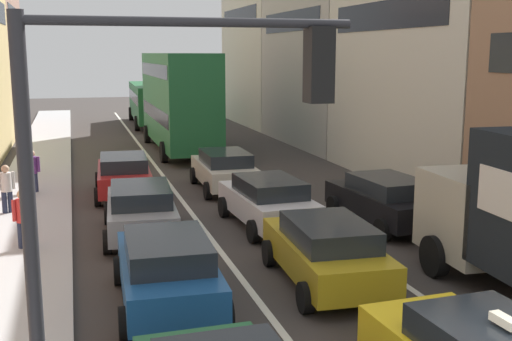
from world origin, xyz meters
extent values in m
cube|color=#B5B5B5|center=(-6.70, 20.00, 0.07)|extent=(2.60, 64.00, 0.14)
cube|color=silver|center=(-1.70, 20.00, 0.01)|extent=(0.16, 60.00, 0.01)
cube|color=silver|center=(1.70, 20.00, 0.01)|extent=(0.16, 60.00, 0.01)
cube|color=black|center=(-8.48, 38.50, 7.40)|extent=(0.02, 8.80, 1.10)
cube|color=beige|center=(9.90, 38.50, 6.93)|extent=(7.00, 10.90, 13.85)
cube|color=black|center=(6.38, 38.50, 7.62)|extent=(0.02, 8.80, 1.10)
cube|color=#B2ADA3|center=(9.90, 27.50, 6.15)|extent=(7.00, 10.90, 12.30)
cube|color=black|center=(6.38, 27.50, 6.76)|extent=(0.02, 8.80, 1.10)
cube|color=beige|center=(9.90, 16.50, 5.90)|extent=(7.00, 10.90, 11.81)
cube|color=black|center=(6.39, 16.50, 6.49)|extent=(0.02, 8.80, 1.10)
cylinder|color=#2D2D33|center=(-5.70, 0.62, 2.75)|extent=(0.16, 0.16, 5.50)
cylinder|color=#2D2D33|center=(-3.95, 0.62, 5.40)|extent=(3.50, 0.10, 0.10)
cube|color=black|center=(-2.55, 0.62, 4.95)|extent=(0.28, 0.28, 0.84)
sphere|color=red|center=(-2.55, 0.77, 5.21)|extent=(0.18, 0.18, 0.18)
sphere|color=#F2A519|center=(-2.55, 0.77, 4.95)|extent=(0.18, 0.18, 0.18)
sphere|color=green|center=(-2.55, 0.77, 4.69)|extent=(0.18, 0.18, 0.18)
cube|color=#B7B29E|center=(3.83, 6.14, 1.43)|extent=(2.51, 2.51, 1.90)
cube|color=black|center=(3.89, 7.35, 1.81)|extent=(2.02, 0.12, 0.70)
cylinder|color=black|center=(2.63, 6.27, 0.48)|extent=(0.34, 0.97, 0.96)
cube|color=#F2EACC|center=(0.13, 0.60, 1.60)|extent=(0.18, 0.45, 0.12)
cube|color=#B29319|center=(0.02, 6.50, 0.67)|extent=(2.02, 4.39, 0.70)
cube|color=#1E2328|center=(0.01, 6.30, 1.23)|extent=(1.71, 2.49, 0.52)
cylinder|color=black|center=(-0.82, 8.01, 0.32)|extent=(0.25, 0.65, 0.64)
cylinder|color=black|center=(1.02, 7.91, 0.32)|extent=(0.25, 0.65, 0.64)
cylinder|color=black|center=(-0.97, 5.09, 0.32)|extent=(0.25, 0.65, 0.64)
cylinder|color=black|center=(0.86, 4.99, 0.32)|extent=(0.25, 0.65, 0.64)
cube|color=#194C8C|center=(-3.54, 6.24, 0.67)|extent=(1.95, 4.36, 0.70)
cube|color=#1E2328|center=(-3.55, 6.04, 1.23)|extent=(1.67, 2.46, 0.52)
cylinder|color=black|center=(-4.41, 7.73, 0.32)|extent=(0.24, 0.65, 0.64)
cylinder|color=black|center=(-2.57, 7.67, 0.32)|extent=(0.24, 0.65, 0.64)
cylinder|color=black|center=(-4.51, 4.81, 0.32)|extent=(0.24, 0.65, 0.64)
cylinder|color=black|center=(-2.67, 4.75, 0.32)|extent=(0.24, 0.65, 0.64)
cube|color=silver|center=(0.18, 11.45, 0.67)|extent=(2.00, 4.38, 0.70)
cube|color=#1E2328|center=(0.19, 11.25, 1.23)|extent=(1.70, 2.48, 0.52)
cylinder|color=black|center=(-0.80, 12.87, 0.32)|extent=(0.25, 0.65, 0.64)
cylinder|color=black|center=(1.03, 12.95, 0.32)|extent=(0.25, 0.65, 0.64)
cylinder|color=black|center=(-0.67, 9.94, 0.32)|extent=(0.25, 0.65, 0.64)
cylinder|color=black|center=(1.17, 10.03, 0.32)|extent=(0.25, 0.65, 0.64)
cube|color=gray|center=(-3.52, 11.44, 0.67)|extent=(2.06, 4.40, 0.70)
cube|color=#1E2328|center=(-3.53, 11.24, 1.23)|extent=(1.73, 2.50, 0.52)
cylinder|color=black|center=(-4.35, 12.95, 0.32)|extent=(0.26, 0.65, 0.64)
cylinder|color=black|center=(-2.51, 12.84, 0.32)|extent=(0.26, 0.65, 0.64)
cylinder|color=black|center=(-4.53, 10.04, 0.32)|extent=(0.26, 0.65, 0.64)
cylinder|color=black|center=(-2.69, 9.92, 0.32)|extent=(0.26, 0.65, 0.64)
cube|color=beige|center=(0.15, 16.81, 0.67)|extent=(1.87, 4.33, 0.70)
cube|color=#1E2328|center=(0.15, 16.61, 1.23)|extent=(1.62, 2.43, 0.52)
cylinder|color=black|center=(-0.75, 18.29, 0.32)|extent=(0.23, 0.64, 0.64)
cylinder|color=black|center=(1.09, 18.26, 0.32)|extent=(0.23, 0.64, 0.64)
cylinder|color=black|center=(-0.79, 15.36, 0.32)|extent=(0.23, 0.64, 0.64)
cylinder|color=black|center=(1.05, 15.33, 0.32)|extent=(0.23, 0.64, 0.64)
cube|color=#A51E1E|center=(-3.56, 16.83, 0.67)|extent=(2.01, 4.38, 0.70)
cube|color=#1E2328|center=(-3.57, 16.63, 1.23)|extent=(1.70, 2.48, 0.52)
cylinder|color=black|center=(-4.40, 18.34, 0.32)|extent=(0.25, 0.65, 0.64)
cylinder|color=black|center=(-2.57, 18.25, 0.32)|extent=(0.25, 0.65, 0.64)
cylinder|color=black|center=(-4.55, 15.42, 0.32)|extent=(0.25, 0.65, 0.64)
cylinder|color=black|center=(-2.71, 15.33, 0.32)|extent=(0.25, 0.65, 0.64)
cube|color=black|center=(3.58, 10.63, 0.67)|extent=(2.09, 4.41, 0.70)
cube|color=#1E2328|center=(3.60, 10.43, 1.23)|extent=(1.75, 2.51, 0.52)
cylinder|color=black|center=(2.56, 12.03, 0.32)|extent=(0.26, 0.65, 0.64)
cylinder|color=black|center=(4.40, 12.16, 0.32)|extent=(0.26, 0.65, 0.64)
cylinder|color=black|center=(2.77, 9.11, 0.32)|extent=(0.26, 0.65, 0.64)
cylinder|color=black|center=(4.60, 9.24, 0.32)|extent=(0.26, 0.65, 0.64)
cube|color=#1E6033|center=(0.07, 26.66, 1.70)|extent=(2.51, 10.50, 2.40)
cube|color=black|center=(0.07, 26.66, 2.06)|extent=(2.54, 9.87, 0.70)
cube|color=#1E6033|center=(0.07, 26.66, 3.98)|extent=(2.51, 10.50, 2.16)
cube|color=black|center=(0.07, 26.66, 4.22)|extent=(2.54, 9.87, 0.64)
cylinder|color=black|center=(-1.18, 30.44, 0.50)|extent=(0.30, 1.00, 1.00)
cylinder|color=black|center=(1.32, 30.44, 0.50)|extent=(0.30, 1.00, 1.00)
cylinder|color=black|center=(-1.19, 23.51, 0.50)|extent=(0.30, 1.00, 1.00)
cylinder|color=black|center=(1.31, 23.51, 0.50)|extent=(0.30, 1.00, 1.00)
cube|color=#1E6033|center=(0.19, 39.43, 1.70)|extent=(2.85, 10.58, 2.40)
cube|color=black|center=(0.19, 39.43, 2.06)|extent=(2.86, 9.95, 0.70)
cylinder|color=black|center=(-0.93, 43.25, 0.50)|extent=(0.33, 1.01, 1.00)
cylinder|color=black|center=(1.57, 43.17, 0.50)|extent=(0.33, 1.01, 1.00)
cylinder|color=black|center=(-1.16, 36.33, 0.50)|extent=(0.33, 1.01, 1.00)
cylinder|color=black|center=(1.33, 36.24, 0.50)|extent=(0.33, 1.01, 1.00)
cylinder|color=#262D47|center=(-7.24, 14.79, 0.41)|extent=(0.16, 0.16, 0.82)
cylinder|color=#262D47|center=(-7.40, 14.73, 0.41)|extent=(0.16, 0.16, 0.82)
cylinder|color=silver|center=(-7.32, 14.76, 1.12)|extent=(0.34, 0.34, 0.60)
sphere|color=tan|center=(-7.32, 14.76, 1.54)|extent=(0.24, 0.24, 0.24)
cylinder|color=silver|center=(-7.11, 14.83, 1.15)|extent=(0.10, 0.10, 0.55)
cylinder|color=#262D47|center=(-6.65, 10.71, 0.41)|extent=(0.16, 0.16, 0.82)
cylinder|color=#262D47|center=(-6.48, 10.78, 0.41)|extent=(0.16, 0.16, 0.82)
cylinder|color=red|center=(-6.57, 10.74, 1.12)|extent=(0.34, 0.34, 0.60)
sphere|color=tan|center=(-6.57, 10.74, 1.54)|extent=(0.24, 0.24, 0.24)
cylinder|color=red|center=(-6.77, 10.66, 1.15)|extent=(0.10, 0.10, 0.55)
cylinder|color=red|center=(-6.36, 10.82, 1.15)|extent=(0.10, 0.10, 0.55)
cylinder|color=#262D47|center=(-6.61, 17.72, 0.41)|extent=(0.16, 0.16, 0.82)
cylinder|color=#262D47|center=(-6.79, 17.74, 0.41)|extent=(0.16, 0.16, 0.82)
cylinder|color=#66337F|center=(-6.70, 17.73, 1.12)|extent=(0.34, 0.34, 0.60)
sphere|color=tan|center=(-6.70, 17.73, 1.54)|extent=(0.24, 0.24, 0.24)
cylinder|color=#66337F|center=(-6.49, 17.70, 1.15)|extent=(0.10, 0.10, 0.55)
cylinder|color=#66337F|center=(-6.92, 17.76, 1.15)|extent=(0.10, 0.10, 0.55)
camera|label=1|loc=(-5.22, -6.10, 5.09)|focal=44.76mm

